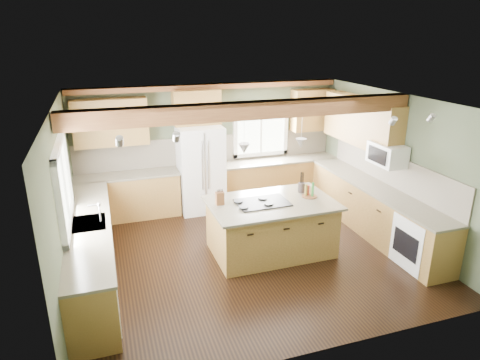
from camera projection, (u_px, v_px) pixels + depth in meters
name	position (u px, v px, depth m)	size (l,w,h in m)	color
floor	(248.00, 253.00, 7.33)	(5.60, 5.60, 0.00)	black
ceiling	(249.00, 101.00, 6.47)	(5.60, 5.60, 0.00)	silver
wall_back	(210.00, 145.00, 9.14)	(5.60, 5.60, 0.00)	#414B35
wall_left	(63.00, 203.00, 6.08)	(5.00, 5.00, 0.00)	#414B35
wall_right	(394.00, 166.00, 7.73)	(5.00, 5.00, 0.00)	#414B35
ceiling_beam	(250.00, 110.00, 6.48)	(5.55, 0.26, 0.26)	#5B2E1A
soffit_trim	(210.00, 87.00, 8.64)	(5.55, 0.20, 0.10)	#5B2E1A
backsplash_back	(210.00, 149.00, 9.16)	(5.58, 0.03, 0.58)	brown
backsplash_right	(391.00, 170.00, 7.80)	(0.03, 3.70, 0.58)	brown
base_cab_back_left	(129.00, 197.00, 8.63)	(2.02, 0.60, 0.88)	brown
counter_back_left	(127.00, 175.00, 8.48)	(2.06, 0.64, 0.04)	#453F33
base_cab_back_right	(278.00, 180.00, 9.60)	(2.62, 0.60, 0.88)	brown
counter_back_right	(279.00, 160.00, 9.45)	(2.66, 0.64, 0.04)	#453F33
base_cab_left	(92.00, 251.00, 6.49)	(0.60, 3.70, 0.88)	brown
counter_left	(88.00, 224.00, 6.34)	(0.64, 3.74, 0.04)	#453F33
base_cab_right	(373.00, 210.00, 7.97)	(0.60, 3.70, 0.88)	brown
counter_right	(376.00, 187.00, 7.82)	(0.64, 3.74, 0.04)	#453F33
upper_cab_back_left	(111.00, 122.00, 8.18)	(1.40, 0.35, 0.90)	brown
upper_cab_over_fridge	(197.00, 107.00, 8.62)	(0.96, 0.35, 0.70)	brown
upper_cab_right	(361.00, 121.00, 8.27)	(0.35, 2.20, 0.90)	brown
upper_cab_back_corner	(312.00, 110.00, 9.45)	(0.90, 0.35, 0.90)	brown
window_left	(62.00, 185.00, 6.04)	(0.04, 1.60, 1.05)	white
window_back	(260.00, 130.00, 9.38)	(1.10, 0.04, 1.00)	white
sink	(88.00, 224.00, 6.34)	(0.50, 0.65, 0.03)	#262628
faucet	(100.00, 213.00, 6.35)	(0.02, 0.02, 0.28)	#B2B2B7
dishwasher	(93.00, 300.00, 5.34)	(0.60, 0.60, 0.84)	white
oven	(421.00, 242.00, 6.81)	(0.60, 0.72, 0.84)	white
microwave	(387.00, 154.00, 7.54)	(0.40, 0.70, 0.38)	white
pendant_left	(244.00, 149.00, 6.64)	(0.18, 0.18, 0.16)	#B2B2B7
pendant_right	(301.00, 143.00, 6.94)	(0.18, 0.18, 0.16)	#B2B2B7
refrigerator	(201.00, 169.00, 8.85)	(0.90, 0.74, 1.80)	white
island	(271.00, 228.00, 7.27)	(1.97, 1.20, 0.88)	brown
island_top	(272.00, 203.00, 7.12)	(2.10, 1.33, 0.04)	#453F33
cooktop	(263.00, 202.00, 7.06)	(0.85, 0.57, 0.02)	black
knife_block	(220.00, 198.00, 6.97)	(0.13, 0.10, 0.22)	brown
utensil_crock	(302.00, 188.00, 7.51)	(0.13, 0.13, 0.17)	#463C38
bottle_tray	(310.00, 190.00, 7.29)	(0.26, 0.26, 0.24)	brown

